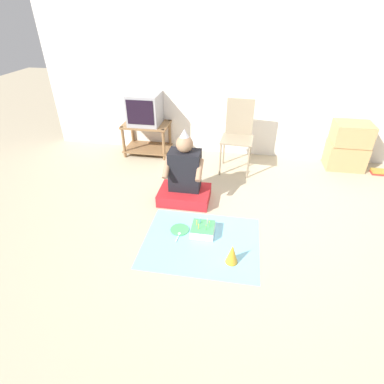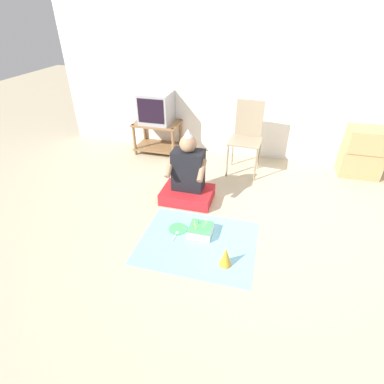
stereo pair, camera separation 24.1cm
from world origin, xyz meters
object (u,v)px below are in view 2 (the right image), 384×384
tv (156,108)px  cardboard_box_stack (363,152)px  birthday_cake (201,230)px  folding_chair (247,133)px  party_hat_blue (226,256)px  paper_plate (178,229)px  person_seated (188,178)px

tv → cardboard_box_stack: size_ratio=0.68×
cardboard_box_stack → birthday_cake: (-1.77, -1.79, -0.27)m
folding_chair → party_hat_blue: folding_chair is taller
birthday_cake → party_hat_blue: size_ratio=1.18×
party_hat_blue → paper_plate: party_hat_blue is taller
paper_plate → folding_chair: bearing=71.7°
tv → birthday_cake: (1.11, -1.78, -0.64)m
party_hat_blue → person_seated: bearing=122.8°
cardboard_box_stack → person_seated: bearing=-150.2°
birthday_cake → person_seated: bearing=116.6°
party_hat_blue → tv: bearing=123.7°
tv → party_hat_blue: bearing=-56.3°
cardboard_box_stack → person_seated: (-2.08, -1.19, -0.05)m
tv → folding_chair: 1.40m
cardboard_box_stack → person_seated: 2.39m
person_seated → party_hat_blue: size_ratio=4.44×
birthday_cake → paper_plate: size_ratio=1.21×
folding_chair → person_seated: 1.11m
tv → paper_plate: tv is taller
tv → paper_plate: size_ratio=2.31×
party_hat_blue → paper_plate: (-0.56, 0.36, -0.09)m
cardboard_box_stack → birthday_cake: bearing=-134.7°
folding_chair → person_seated: (-0.56, -0.92, -0.26)m
person_seated → party_hat_blue: person_seated is taller
tv → party_hat_blue: (1.43, -2.14, -0.59)m
paper_plate → birthday_cake: bearing=-2.7°
tv → birthday_cake: tv is taller
person_seated → tv: bearing=124.4°
tv → folding_chair: size_ratio=0.47×
tv → person_seated: size_ratio=0.51×
party_hat_blue → folding_chair: bearing=91.8°
tv → birthday_cake: bearing=-58.1°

